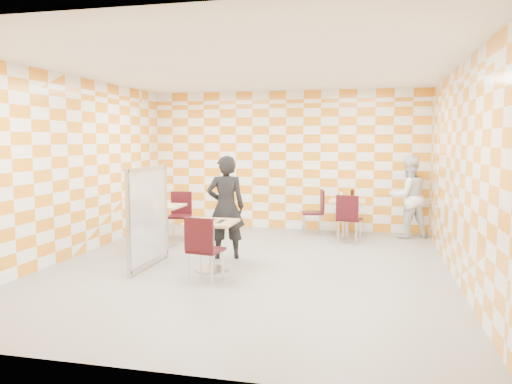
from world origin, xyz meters
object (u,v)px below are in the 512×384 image
chair_empty_far (180,211)px  empty_table (163,218)px  chair_main_front (203,245)px  second_table (347,212)px  main_table (212,237)px  chair_empty_near (144,221)px  partition (148,216)px  soda_bottle (352,195)px  man_white (408,197)px  chair_second_side (317,208)px  chair_second_front (348,215)px  man_dark (226,207)px  sport_bottle (341,195)px

chair_empty_far → empty_table: bearing=-95.1°
chair_main_front → second_table: bearing=65.5°
chair_main_front → main_table: bearing=98.3°
second_table → chair_empty_near: 4.02m
partition → empty_table: bearing=106.0°
main_table → soda_bottle: size_ratio=3.26×
empty_table → man_white: 4.82m
partition → chair_second_side: bearing=55.4°
chair_second_front → man_dark: bearing=-139.6°
main_table → chair_main_front: bearing=-81.7°
second_table → man_dark: (-1.86, -2.28, 0.34)m
main_table → second_table: same height
chair_second_front → chair_empty_far: size_ratio=1.00×
chair_empty_far → sport_bottle: (3.09, 0.97, 0.29)m
chair_empty_near → soda_bottle: soda_bottle is taller
main_table → chair_empty_far: 2.61m
chair_second_side → soda_bottle: soda_bottle is taller
chair_main_front → chair_empty_far: 3.28m
chair_empty_near → chair_empty_far: bearing=83.4°
chair_second_side → soda_bottle: 0.77m
empty_table → soda_bottle: soda_bottle is taller
empty_table → chair_second_side: (2.66, 1.71, 0.04)m
second_table → main_table: bearing=-120.6°
chair_second_side → partition: 3.93m
sport_bottle → chair_main_front: bearing=-112.4°
chair_second_front → empty_table: bearing=-164.4°
second_table → empty_table: same height
chair_empty_near → man_dark: bearing=-3.0°
man_white → soda_bottle: (-1.09, -0.14, 0.03)m
chair_second_front → chair_empty_far: same height
chair_empty_far → partition: (0.37, -2.22, 0.25)m
chair_main_front → chair_empty_near: (-1.64, 1.60, 0.00)m
man_white → sport_bottle: 1.32m
empty_table → chair_second_front: chair_second_front is taller
sport_bottle → partition: bearing=-130.4°
man_dark → sport_bottle: man_dark is taller
second_table → empty_table: 3.64m
partition → man_white: man_white is taller
empty_table → sport_bottle: sport_bottle is taller
chair_main_front → sport_bottle: bearing=67.6°
second_table → chair_second_front: 0.65m
chair_main_front → sport_bottle: size_ratio=4.62×
chair_second_side → main_table: bearing=-110.7°
chair_empty_near → man_dark: man_dark is taller
partition → man_dark: size_ratio=0.91×
man_white → chair_empty_far: bearing=-9.8°
empty_table → man_white: bearing=22.0°
chair_second_front → soda_bottle: size_ratio=4.02×
chair_second_front → chair_second_side: (-0.67, 0.77, 0.00)m
second_table → soda_bottle: soda_bottle is taller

